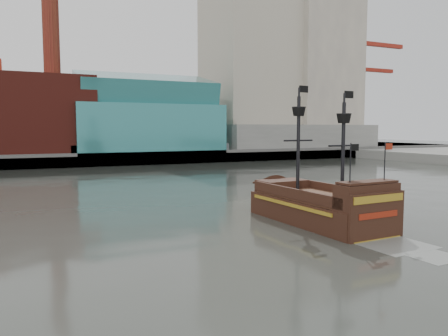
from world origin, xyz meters
name	(u,v)px	position (x,y,z in m)	size (l,w,h in m)	color
ground	(291,250)	(0.00, 0.00, 0.00)	(400.00, 400.00, 0.00)	#292C27
promenade_far	(85,153)	(0.00, 92.00, 1.00)	(220.00, 60.00, 2.00)	slate
seawall	(105,159)	(0.00, 62.50, 1.30)	(220.00, 1.00, 2.60)	#4C4C49
skyline	(109,54)	(5.21, 84.56, 24.55)	(149.00, 45.00, 62.00)	brown
crane_a	(360,88)	(78.63, 82.00, 19.11)	(22.50, 4.00, 32.25)	slate
crane_b	(361,103)	(88.23, 92.00, 15.57)	(19.10, 4.00, 26.25)	slate
pirate_ship	(319,210)	(6.11, 5.38, 1.01)	(5.35, 15.15, 11.18)	black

